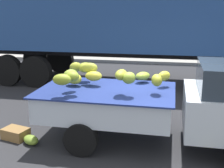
{
  "coord_description": "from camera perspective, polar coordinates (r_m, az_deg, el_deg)",
  "views": [
    {
      "loc": [
        0.25,
        -5.72,
        2.72
      ],
      "look_at": [
        -0.81,
        0.01,
        1.18
      ],
      "focal_mm": 47.53,
      "sensor_mm": 36.0,
      "label": 1
    }
  ],
  "objects": [
    {
      "name": "ground",
      "position": [
        6.34,
        7.31,
        -10.75
      ],
      "size": [
        220.0,
        220.0,
        0.0
      ],
      "primitive_type": "plane",
      "color": "#28282B"
    },
    {
      "name": "pickup_truck",
      "position": [
        5.96,
        16.88,
        -3.79
      ],
      "size": [
        4.87,
        1.88,
        1.7
      ],
      "rotation": [
        0.0,
        0.0,
        -0.02
      ],
      "color": "silver",
      "rests_on": "ground"
    },
    {
      "name": "fallen_banana_bunch_near_tailgate",
      "position": [
        6.33,
        -15.34,
        -10.33
      ],
      "size": [
        0.46,
        0.42,
        0.18
      ],
      "primitive_type": "ellipsoid",
      "rotation": [
        0.0,
        0.0,
        5.71
      ],
      "color": "olive",
      "rests_on": "ground"
    },
    {
      "name": "produce_crate",
      "position": [
        6.66,
        -18.05,
        -9.04
      ],
      "size": [
        0.6,
        0.48,
        0.22
      ],
      "primitive_type": "cube",
      "rotation": [
        0.0,
        0.0,
        -0.26
      ],
      "color": "olive",
      "rests_on": "ground"
    },
    {
      "name": "curb_strip",
      "position": [
        14.65,
        9.33,
        4.21
      ],
      "size": [
        80.0,
        0.8,
        0.16
      ],
      "primitive_type": "cube",
      "color": "gray",
      "rests_on": "ground"
    },
    {
      "name": "semi_trailer",
      "position": [
        10.5,
        6.07,
        13.73
      ],
      "size": [
        12.01,
        2.71,
        3.95
      ],
      "rotation": [
        0.0,
        0.0,
        -0.01
      ],
      "color": "navy",
      "rests_on": "ground"
    }
  ]
}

